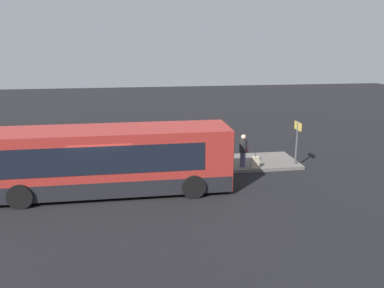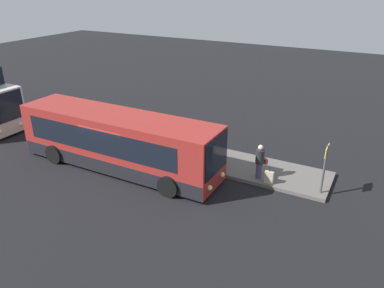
% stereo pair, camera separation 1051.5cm
% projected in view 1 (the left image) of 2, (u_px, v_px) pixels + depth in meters
% --- Properties ---
extents(ground, '(80.00, 80.00, 0.00)m').
position_uv_depth(ground, '(105.00, 193.00, 16.39)').
color(ground, black).
extents(platform, '(20.00, 2.80, 0.17)m').
position_uv_depth(platform, '(109.00, 169.00, 19.23)').
color(platform, '#605B56').
rests_on(platform, ground).
extents(bus_lead, '(10.83, 2.74, 2.84)m').
position_uv_depth(bus_lead, '(105.00, 161.00, 16.15)').
color(bus_lead, maroon).
rests_on(bus_lead, ground).
extents(passenger_boarding, '(0.63, 0.65, 1.70)m').
position_uv_depth(passenger_boarding, '(243.00, 150.00, 19.10)').
color(passenger_boarding, '#4C476B').
rests_on(passenger_boarding, platform).
extents(passenger_waiting, '(0.70, 0.65, 1.60)m').
position_uv_depth(passenger_waiting, '(140.00, 152.00, 18.82)').
color(passenger_waiting, silver).
rests_on(passenger_waiting, platform).
extents(passenger_with_bags, '(0.51, 0.51, 1.62)m').
position_uv_depth(passenger_with_bags, '(188.00, 153.00, 18.64)').
color(passenger_with_bags, silver).
rests_on(passenger_with_bags, platform).
extents(suitcase, '(0.41, 0.18, 0.82)m').
position_uv_depth(suitcase, '(255.00, 162.00, 19.09)').
color(suitcase, beige).
rests_on(suitcase, platform).
extents(sign_post, '(0.10, 0.78, 2.29)m').
position_uv_depth(sign_post, '(297.00, 137.00, 19.36)').
color(sign_post, '#4C4C51').
rests_on(sign_post, platform).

